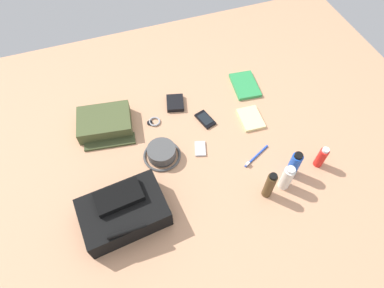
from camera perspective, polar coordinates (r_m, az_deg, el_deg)
The scene contains 15 objects.
ground_plane at distance 1.61m, azimuth 0.00°, elevation -1.04°, with size 2.64×2.02×0.02m, color tan.
backpack at distance 1.41m, azimuth -11.90°, elevation -11.50°, with size 0.37×0.27×0.14m.
toiletry_pouch at distance 1.71m, azimuth -15.03°, elevation 3.57°, with size 0.29×0.27×0.07m.
bucket_hat at distance 1.56m, azimuth -5.34°, elevation -1.59°, with size 0.18×0.18×0.06m.
sunscreen_spray at distance 1.62m, azimuth 21.75°, elevation -2.17°, with size 0.04×0.04×0.13m.
deodorant_spray at distance 1.54m, azimuth 17.49°, elevation -3.45°, with size 0.05×0.05×0.16m.
toothpaste_tube at distance 1.49m, azimuth 16.29°, elevation -5.72°, with size 0.05×0.05×0.15m.
cologne_bottle at distance 1.45m, azimuth 13.45°, elevation -7.06°, with size 0.04×0.04×0.17m.
paperback_novel at distance 1.89m, azimuth 9.27°, elevation 10.13°, with size 0.15×0.21×0.02m.
cell_phone at distance 1.70m, azimuth 2.34°, elevation 4.34°, with size 0.09×0.12×0.01m.
media_player at distance 1.60m, azimuth 1.44°, elevation -0.81°, with size 0.07×0.10×0.01m.
wristwatch at distance 1.70m, azimuth -6.70°, elevation 3.91°, with size 0.07×0.06×0.01m.
toothbrush at distance 1.60m, azimuth 11.03°, elevation -2.25°, with size 0.16×0.08×0.02m.
wallet at distance 1.77m, azimuth -2.98°, elevation 7.20°, with size 0.09×0.11×0.02m, color black.
notepad at distance 1.73m, azimuth 10.26°, elevation 4.44°, with size 0.11×0.15×0.02m, color beige.
Camera 1 is at (0.29, 0.83, 1.34)m, focal length 30.40 mm.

